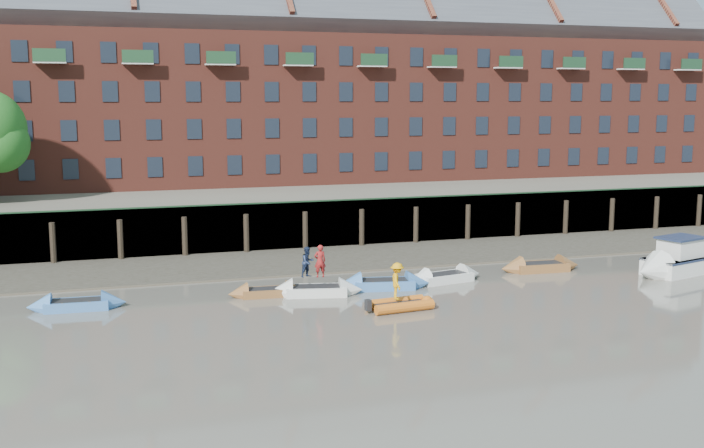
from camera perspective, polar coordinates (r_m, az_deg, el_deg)
name	(u,v)px	position (r m, az deg, el deg)	size (l,w,h in m)	color
ground	(474,336)	(36.31, 8.46, -7.66)	(220.00, 220.00, 0.00)	#645F57
foreshore	(350,258)	(52.61, -0.12, -2.40)	(110.00, 8.00, 0.50)	#3D382F
mud_band	(367,269)	(49.44, 1.06, -3.13)	(110.00, 1.60, 0.10)	#4C4336
river_wall	(331,224)	(56.46, -1.45, 0.02)	(110.00, 1.23, 3.30)	#2D2A26
bank_terrace	(287,200)	(69.53, -4.55, 1.67)	(110.00, 28.00, 3.20)	#5E594D
apartment_terrace	(282,65)	(70.01, -4.85, 10.92)	(80.60, 15.56, 20.98)	brown
rowboat_0	(77,305)	(42.32, -18.52, -5.32)	(4.71, 1.60, 1.35)	#3E72B6
rowboat_2	(267,292)	(43.00, -5.89, -4.71)	(4.11, 1.39, 1.18)	brown
rowboat_3	(316,291)	(42.96, -2.51, -4.63)	(5.06, 2.37, 1.41)	silver
rowboat_4	(384,284)	(44.40, 2.21, -4.18)	(5.18, 2.32, 1.45)	#3E72B6
rowboat_5	(445,277)	(46.28, 6.43, -3.70)	(4.99, 2.31, 1.39)	silver
rowboat_6	(540,267)	(50.05, 12.91, -2.91)	(5.06, 1.73, 1.45)	brown
rib_tender	(402,304)	(40.23, 3.50, -5.57)	(3.40, 1.90, 0.58)	#CB6218
motor_launch	(672,263)	(51.19, 21.31, -2.52)	(7.08, 4.00, 2.78)	silver
person_rower_a	(320,261)	(42.69, -2.23, -2.58)	(0.62, 0.41, 1.71)	maroon
person_rower_b	(308,262)	(42.74, -3.08, -2.64)	(0.78, 0.61, 1.60)	#19233F
person_rib_crew	(397,281)	(39.82, 3.15, -3.96)	(1.16, 0.67, 1.79)	orange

